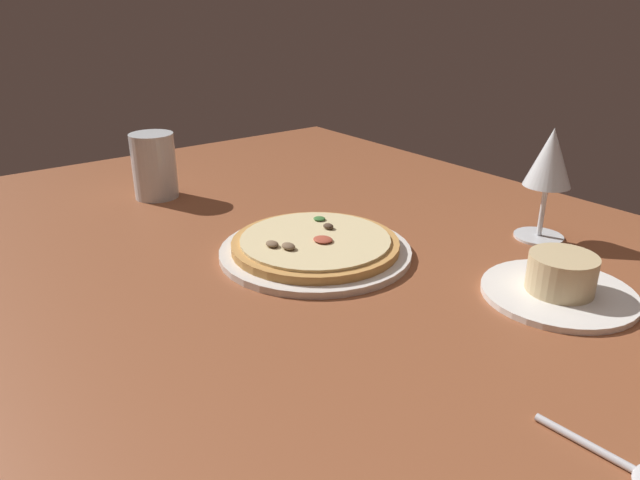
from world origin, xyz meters
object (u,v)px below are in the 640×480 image
object	(u,v)px
pizza_main	(315,247)
wine_glass_near	(550,163)
spoon	(633,468)
water_glass	(155,170)
ramekin_on_saucer	(560,283)

from	to	relation	value
pizza_main	wine_glass_near	xyz separation A→B (cm)	(15.84, 31.42, 10.74)
spoon	pizza_main	bearing A→B (deg)	173.58
pizza_main	water_glass	size ratio (longest dim) A/B	2.34
pizza_main	wine_glass_near	bearing A→B (deg)	63.25
pizza_main	ramekin_on_saucer	xyz separation A→B (cm)	(28.66, 16.52, 0.68)
ramekin_on_saucer	wine_glass_near	distance (cm)	22.08
ramekin_on_saucer	water_glass	bearing A→B (deg)	-160.47
ramekin_on_saucer	water_glass	distance (cm)	71.90
ramekin_on_saucer	wine_glass_near	size ratio (longest dim) A/B	1.10
ramekin_on_saucer	water_glass	size ratio (longest dim) A/B	1.59
ramekin_on_saucer	spoon	world-z (taller)	ramekin_on_saucer
wine_glass_near	water_glass	size ratio (longest dim) A/B	1.45
pizza_main	spoon	xyz separation A→B (cm)	(49.24, -5.54, -0.74)
ramekin_on_saucer	wine_glass_near	bearing A→B (deg)	130.73
ramekin_on_saucer	spoon	distance (cm)	30.20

